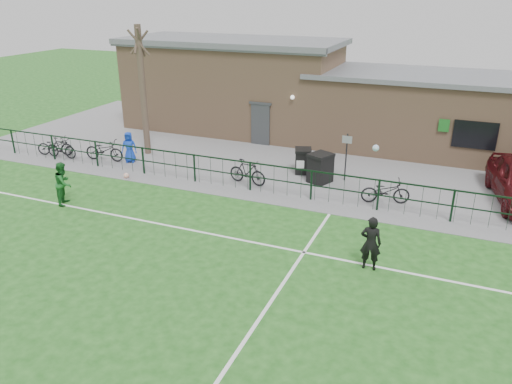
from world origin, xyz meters
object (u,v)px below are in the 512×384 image
at_px(ball_ground, 126,176).
at_px(sign_post, 346,157).
at_px(bare_tree, 143,92).
at_px(bicycle_c, 104,150).
at_px(bicycle_e, 385,191).
at_px(spectator_child, 129,147).
at_px(bicycle_a, 55,146).
at_px(wheelie_bin_left, 303,162).
at_px(bicycle_d, 247,172).
at_px(outfield_player, 64,183).
at_px(bicycle_b, 61,148).
at_px(wheelie_bin_right, 320,169).

bearing_deg(ball_ground, sign_post, 21.00).
xyz_separation_m(bare_tree, bicycle_c, (-1.20, -1.72, -2.48)).
xyz_separation_m(bicycle_e, spectator_child, (-11.63, 0.30, 0.24)).
distance_m(bicycle_a, bicycle_c, 2.72).
height_order(wheelie_bin_left, bicycle_d, bicycle_d).
distance_m(bicycle_a, ball_ground, 5.20).
height_order(sign_post, spectator_child, sign_post).
bearing_deg(outfield_player, wheelie_bin_left, -70.10).
xyz_separation_m(spectator_child, ball_ground, (1.10, -1.81, -0.61)).
bearing_deg(outfield_player, bicycle_b, 21.18).
bearing_deg(ball_ground, bicycle_c, 146.39).
relative_size(bare_tree, bicycle_d, 3.51).
height_order(sign_post, bicycle_c, sign_post).
height_order(spectator_child, outfield_player, outfield_player).
xyz_separation_m(outfield_player, ball_ground, (0.46, 3.07, -0.69)).
bearing_deg(wheelie_bin_left, spectator_child, 173.65).
relative_size(bicycle_c, spectator_child, 1.35).
height_order(bicycle_c, outfield_player, outfield_player).
distance_m(wheelie_bin_left, bicycle_d, 2.73).
bearing_deg(wheelie_bin_right, bare_tree, -159.42).
distance_m(wheelie_bin_left, bicycle_b, 11.40).
distance_m(bicycle_a, bicycle_e, 15.56).
bearing_deg(bicycle_a, bare_tree, -82.52).
height_order(bicycle_a, ball_ground, bicycle_a).
distance_m(sign_post, bicycle_c, 11.06).
xyz_separation_m(bare_tree, wheelie_bin_right, (8.81, -0.57, -2.41)).
bearing_deg(bicycle_d, sign_post, -51.88).
bearing_deg(bicycle_c, ball_ground, -130.33).
relative_size(bicycle_c, bicycle_d, 1.12).
bearing_deg(wheelie_bin_left, bicycle_d, -146.50).
bearing_deg(bicycle_e, sign_post, 30.33).
relative_size(bicycle_b, spectator_child, 1.14).
xyz_separation_m(sign_post, outfield_player, (-9.05, -6.37, -0.22)).
relative_size(bicycle_d, bicycle_e, 0.96).
distance_m(bicycle_c, spectator_child, 1.26).
distance_m(sign_post, bicycle_a, 13.77).
bearing_deg(wheelie_bin_left, outfield_player, -155.99).
xyz_separation_m(bicycle_b, bicycle_d, (9.46, 0.25, 0.03)).
bearing_deg(spectator_child, ball_ground, -81.03).
bearing_deg(bicycle_e, bicycle_a, 73.76).
relative_size(wheelie_bin_right, bicycle_d, 0.67).
relative_size(bare_tree, bicycle_e, 3.36).
bearing_deg(sign_post, outfield_player, -144.87).
xyz_separation_m(bare_tree, spectator_child, (0.01, -1.44, -2.27)).
relative_size(wheelie_bin_right, ball_ground, 4.85).
bearing_deg(wheelie_bin_left, sign_post, -24.35).
relative_size(bicycle_c, outfield_player, 1.19).
height_order(wheelie_bin_left, bicycle_b, wheelie_bin_left).
bearing_deg(bicycle_c, outfield_player, -164.83).
distance_m(bicycle_e, outfield_player, 11.91).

